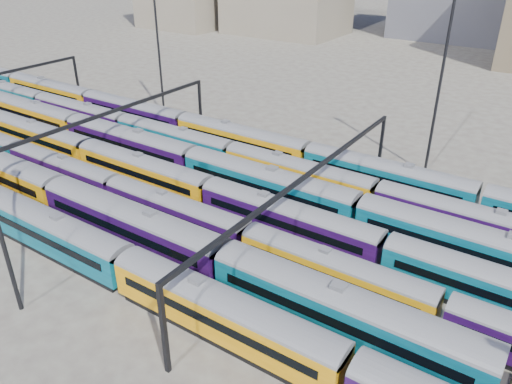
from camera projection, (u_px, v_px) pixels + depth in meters
The scene contains 12 objects.
ground at pixel (225, 216), 55.95m from camera, with size 500.00×500.00×0.00m, color #48423D.
rake_0 at pixel (349, 370), 32.89m from camera, with size 125.94×3.07×5.17m.
rake_1 at pixel (58, 192), 54.89m from camera, with size 137.22×3.34×5.65m.
rake_2 at pixel (247, 236), 47.94m from camera, with size 111.07×2.71×4.55m.
rake_3 at pixel (209, 190), 55.81m from camera, with size 122.94×3.00×5.05m.
rake_4 at pixel (359, 209), 51.49m from camera, with size 134.80×3.29×5.55m.
rake_5 at pixel (298, 171), 60.35m from camera, with size 140.24×2.93×4.93m.
rake_6 at pixel (183, 123), 75.20m from camera, with size 127.43×3.11×5.24m.
gantry_1 at pixel (97, 125), 62.72m from camera, with size 0.35×40.35×8.03m.
gantry_2 at pixel (306, 185), 47.84m from camera, with size 0.35×40.35×8.03m.
mast_1 at pixel (157, 32), 80.49m from camera, with size 1.40×0.50×25.60m.
mast_3 at pixel (443, 67), 59.64m from camera, with size 1.40×0.50×25.60m.
Camera 1 is at (29.91, -38.07, 28.39)m, focal length 35.00 mm.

